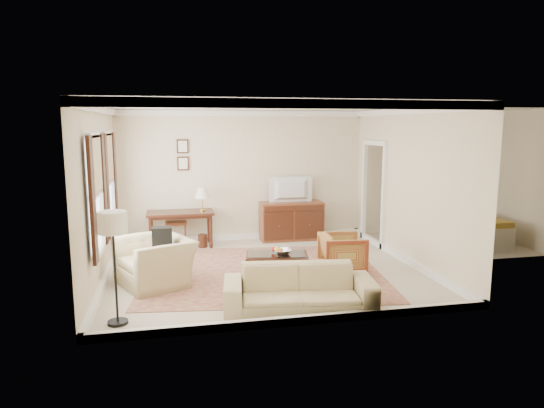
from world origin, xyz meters
name	(u,v)px	position (x,y,z in m)	size (l,w,h in m)	color
room_shell	(264,131)	(0.00, 0.00, 2.47)	(5.51, 5.01, 2.91)	beige
annex_bedroom	(454,228)	(4.49, 1.15, 0.34)	(3.00, 2.70, 2.90)	beige
window_front	(96,195)	(-2.70, -0.70, 1.55)	(0.12, 1.56, 1.80)	#CCB284
window_rear	(109,182)	(-2.70, 0.90, 1.55)	(0.12, 1.56, 1.80)	#CCB284
doorway	(373,195)	(2.71, 1.50, 1.08)	(0.10, 1.12, 2.25)	white
rug	(264,272)	(-0.04, -0.13, 0.01)	(4.06, 3.48, 0.01)	maroon
writing_desk	(180,217)	(-1.42, 2.05, 0.65)	(1.39, 0.70, 0.76)	#3C1B11
desk_chair	(176,220)	(-1.52, 2.40, 0.53)	(0.45, 0.45, 1.05)	brown
desk_lamp	(202,199)	(-0.95, 2.05, 1.01)	(0.32, 0.32, 0.50)	silver
framed_prints	(183,155)	(-1.32, 2.47, 1.94)	(0.25, 0.04, 0.68)	#3C1B11
sideboard	(291,221)	(1.05, 2.20, 0.43)	(1.40, 0.54, 0.86)	brown
tv	(292,182)	(1.05, 2.18, 1.33)	(0.94, 0.54, 0.12)	black
coffee_table	(277,259)	(0.12, -0.50, 0.33)	(1.13, 0.79, 0.44)	#3C1B11
fruit_bowl	(283,251)	(0.21, -0.55, 0.49)	(0.42, 0.42, 0.10)	silver
book_a	(267,269)	(-0.05, -0.48, 0.17)	(0.28, 0.04, 0.38)	brown
book_b	(287,270)	(0.28, -0.59, 0.17)	(0.28, 0.03, 0.38)	brown
striped_armchair	(342,251)	(1.32, -0.41, 0.38)	(0.74, 0.69, 0.76)	maroon
club_armchair	(155,254)	(-1.89, -0.40, 0.51)	(1.18, 0.76, 1.03)	tan
backpack	(162,238)	(-1.77, -0.38, 0.77)	(0.32, 0.22, 0.40)	black
sofa	(299,281)	(0.12, -1.94, 0.41)	(2.11, 0.62, 0.82)	tan
floor_lamp	(113,231)	(-2.34, -1.94, 1.25)	(0.37, 0.37, 1.50)	black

